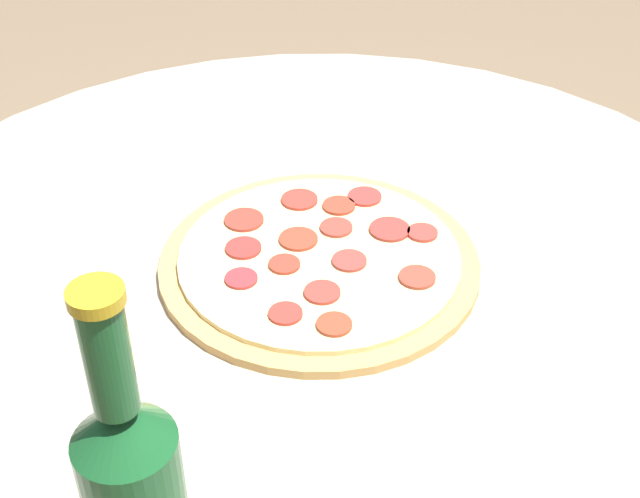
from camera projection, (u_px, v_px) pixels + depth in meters
The scene contains 2 objects.
table at pixel (319, 369), 1.01m from camera, with size 1.04×1.04×0.70m.
pizza at pixel (320, 258), 0.92m from camera, with size 0.33×0.33×0.02m.
Camera 1 is at (-0.64, 0.35, 1.27)m, focal length 50.00 mm.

